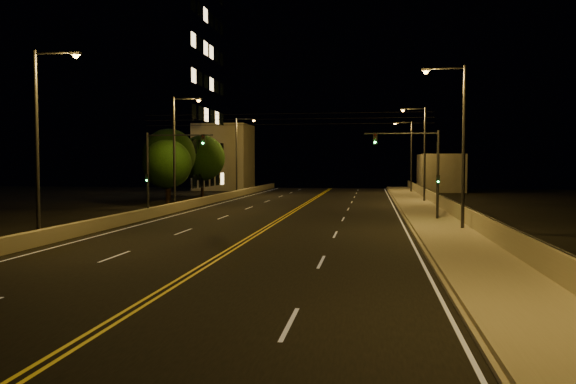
# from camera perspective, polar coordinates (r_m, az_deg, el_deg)

# --- Properties ---
(ground) EXTENTS (160.00, 160.00, 0.00)m
(ground) POSITION_cam_1_polar(r_m,az_deg,el_deg) (14.52, -19.15, -13.49)
(ground) COLOR black
(ground) RESTS_ON ground
(road) EXTENTS (18.00, 120.00, 0.02)m
(road) POSITION_cam_1_polar(r_m,az_deg,el_deg) (33.22, -2.91, -4.09)
(road) COLOR black
(road) RESTS_ON ground
(sidewalk) EXTENTS (3.60, 120.00, 0.30)m
(sidewalk) POSITION_cam_1_polar(r_m,az_deg,el_deg) (32.84, 15.94, -4.04)
(sidewalk) COLOR #A09986
(sidewalk) RESTS_ON ground
(curb) EXTENTS (0.14, 120.00, 0.15)m
(curb) POSITION_cam_1_polar(r_m,az_deg,el_deg) (32.66, 12.68, -4.17)
(curb) COLOR #A09986
(curb) RESTS_ON ground
(parapet_wall) EXTENTS (0.30, 120.00, 1.00)m
(parapet_wall) POSITION_cam_1_polar(r_m,az_deg,el_deg) (33.02, 18.80, -2.91)
(parapet_wall) COLOR #A09885
(parapet_wall) RESTS_ON sidewalk
(jersey_barrier) EXTENTS (0.45, 120.00, 0.76)m
(jersey_barrier) POSITION_cam_1_polar(r_m,az_deg,el_deg) (36.38, -18.19, -3.04)
(jersey_barrier) COLOR #A09885
(jersey_barrier) RESTS_ON ground
(distant_building_right) EXTENTS (6.00, 10.00, 5.41)m
(distant_building_right) POSITION_cam_1_polar(r_m,az_deg,el_deg) (85.09, 15.22, 1.90)
(distant_building_right) COLOR gray
(distant_building_right) RESTS_ON ground
(distant_building_left) EXTENTS (8.00, 8.00, 10.00)m
(distant_building_left) POSITION_cam_1_polar(r_m,az_deg,el_deg) (87.06, -6.53, 3.52)
(distant_building_left) COLOR gray
(distant_building_left) RESTS_ON ground
(parapet_rail) EXTENTS (0.06, 120.00, 0.06)m
(parapet_rail) POSITION_cam_1_polar(r_m,az_deg,el_deg) (32.98, 18.82, -1.99)
(parapet_rail) COLOR black
(parapet_rail) RESTS_ON parapet_wall
(lane_markings) EXTENTS (17.32, 116.00, 0.00)m
(lane_markings) POSITION_cam_1_polar(r_m,az_deg,el_deg) (33.15, -2.94, -4.09)
(lane_markings) COLOR silver
(lane_markings) RESTS_ON road
(streetlight_1) EXTENTS (2.55, 0.28, 9.71)m
(streetlight_1) POSITION_cam_1_polar(r_m,az_deg,el_deg) (34.12, 17.00, 5.33)
(streetlight_1) COLOR #2D2D33
(streetlight_1) RESTS_ON ground
(streetlight_2) EXTENTS (2.55, 0.28, 9.71)m
(streetlight_2) POSITION_cam_1_polar(r_m,az_deg,el_deg) (58.07, 13.47, 4.33)
(streetlight_2) COLOR #2D2D33
(streetlight_2) RESTS_ON ground
(streetlight_3) EXTENTS (2.55, 0.28, 9.71)m
(streetlight_3) POSITION_cam_1_polar(r_m,az_deg,el_deg) (77.02, 12.24, 3.98)
(streetlight_3) COLOR #2D2D33
(streetlight_3) RESTS_ON ground
(streetlight_4) EXTENTS (2.55, 0.28, 9.71)m
(streetlight_4) POSITION_cam_1_polar(r_m,az_deg,el_deg) (30.95, -23.77, 5.47)
(streetlight_4) COLOR #2D2D33
(streetlight_4) RESTS_ON ground
(streetlight_5) EXTENTS (2.55, 0.28, 9.71)m
(streetlight_5) POSITION_cam_1_polar(r_m,az_deg,el_deg) (48.97, -11.20, 4.63)
(streetlight_5) COLOR #2D2D33
(streetlight_5) RESTS_ON ground
(streetlight_6) EXTENTS (2.55, 0.28, 9.71)m
(streetlight_6) POSITION_cam_1_polar(r_m,az_deg,el_deg) (70.45, -5.05, 4.13)
(streetlight_6) COLOR #2D2D33
(streetlight_6) RESTS_ON ground
(traffic_signal_right) EXTENTS (5.11, 0.31, 6.32)m
(traffic_signal_right) POSITION_cam_1_polar(r_m,az_deg,el_deg) (39.47, 13.58, 2.71)
(traffic_signal_right) COLOR #2D2D33
(traffic_signal_right) RESTS_ON ground
(traffic_signal_left) EXTENTS (5.11, 0.31, 6.32)m
(traffic_signal_left) POSITION_cam_1_polar(r_m,az_deg,el_deg) (42.20, -12.85, 2.73)
(traffic_signal_left) COLOR #2D2D33
(traffic_signal_left) RESTS_ON ground
(overhead_wires) EXTENTS (22.00, 0.03, 0.83)m
(overhead_wires) POSITION_cam_1_polar(r_m,az_deg,el_deg) (42.46, -0.39, 7.43)
(overhead_wires) COLOR black
(building_tower) EXTENTS (24.00, 15.00, 33.22)m
(building_tower) POSITION_cam_1_polar(r_m,az_deg,el_deg) (75.91, -16.97, 11.87)
(building_tower) COLOR gray
(building_tower) RESTS_ON ground
(tree_0) EXTENTS (4.68, 4.68, 6.34)m
(tree_0) POSITION_cam_1_polar(r_m,az_deg,el_deg) (54.89, -12.18, 2.78)
(tree_0) COLOR black
(tree_0) RESTS_ON ground
(tree_1) EXTENTS (5.84, 5.84, 7.91)m
(tree_1) POSITION_cam_1_polar(r_m,az_deg,el_deg) (63.65, -12.00, 3.69)
(tree_1) COLOR black
(tree_1) RESTS_ON ground
(tree_2) EXTENTS (5.53, 5.53, 7.50)m
(tree_2) POSITION_cam_1_polar(r_m,az_deg,el_deg) (68.99, -8.72, 3.44)
(tree_2) COLOR black
(tree_2) RESTS_ON ground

